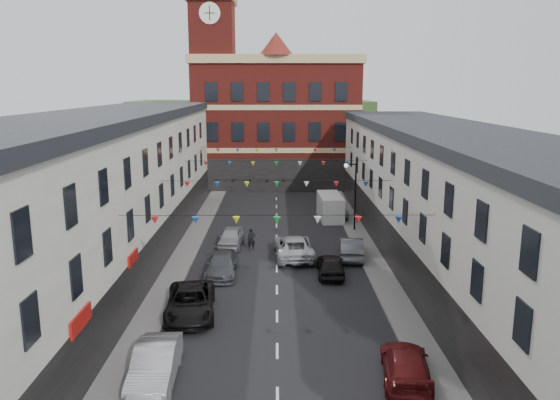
{
  "coord_description": "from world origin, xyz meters",
  "views": [
    {
      "loc": [
        -0.05,
        -32.04,
        12.4
      ],
      "look_at": [
        0.25,
        7.82,
        4.08
      ],
      "focal_mm": 35.0,
      "sensor_mm": 36.0,
      "label": 1
    }
  ],
  "objects_px": {
    "car_right_e": "(351,248)",
    "pedestrian": "(251,239)",
    "car_left_c": "(190,302)",
    "car_left_e": "(231,237)",
    "car_right_f": "(333,210)",
    "street_lamp": "(353,187)",
    "car_left_b": "(155,365)",
    "moving_car": "(294,247)",
    "car_left_d": "(222,265)",
    "car_right_c": "(406,365)",
    "white_van": "(330,207)",
    "car_right_d": "(331,265)"
  },
  "relations": [
    {
      "from": "moving_car",
      "to": "car_right_e",
      "type": "bearing_deg",
      "value": 174.44
    },
    {
      "from": "car_left_b",
      "to": "car_right_f",
      "type": "xyz_separation_m",
      "value": [
        10.69,
        30.23,
        -0.13
      ]
    },
    {
      "from": "car_right_f",
      "to": "pedestrian",
      "type": "bearing_deg",
      "value": 54.01
    },
    {
      "from": "street_lamp",
      "to": "car_right_f",
      "type": "bearing_deg",
      "value": 100.97
    },
    {
      "from": "street_lamp",
      "to": "car_right_f",
      "type": "distance_m",
      "value": 6.39
    },
    {
      "from": "car_left_c",
      "to": "pedestrian",
      "type": "relative_size",
      "value": 3.25
    },
    {
      "from": "car_right_c",
      "to": "car_left_d",
      "type": "bearing_deg",
      "value": -47.91
    },
    {
      "from": "street_lamp",
      "to": "white_van",
      "type": "xyz_separation_m",
      "value": [
        -1.44,
        4.55,
        -2.74
      ]
    },
    {
      "from": "car_right_e",
      "to": "car_left_b",
      "type": "bearing_deg",
      "value": 63.84
    },
    {
      "from": "car_right_c",
      "to": "white_van",
      "type": "distance_m",
      "value": 29.27
    },
    {
      "from": "car_left_c",
      "to": "car_right_c",
      "type": "height_order",
      "value": "car_left_c"
    },
    {
      "from": "street_lamp",
      "to": "car_left_c",
      "type": "height_order",
      "value": "street_lamp"
    },
    {
      "from": "street_lamp",
      "to": "moving_car",
      "type": "relative_size",
      "value": 1.02
    },
    {
      "from": "car_right_e",
      "to": "pedestrian",
      "type": "relative_size",
      "value": 2.7
    },
    {
      "from": "street_lamp",
      "to": "car_left_e",
      "type": "bearing_deg",
      "value": -156.01
    },
    {
      "from": "moving_car",
      "to": "pedestrian",
      "type": "bearing_deg",
      "value": -33.16
    },
    {
      "from": "car_left_d",
      "to": "pedestrian",
      "type": "xyz_separation_m",
      "value": [
        1.72,
        5.62,
        0.16
      ]
    },
    {
      "from": "car_left_c",
      "to": "pedestrian",
      "type": "height_order",
      "value": "pedestrian"
    },
    {
      "from": "car_left_b",
      "to": "white_van",
      "type": "distance_m",
      "value": 31.11
    },
    {
      "from": "car_right_c",
      "to": "pedestrian",
      "type": "height_order",
      "value": "pedestrian"
    },
    {
      "from": "car_left_d",
      "to": "car_right_f",
      "type": "bearing_deg",
      "value": 61.12
    },
    {
      "from": "car_left_c",
      "to": "moving_car",
      "type": "distance_m",
      "value": 12.05
    },
    {
      "from": "street_lamp",
      "to": "car_left_c",
      "type": "bearing_deg",
      "value": -122.36
    },
    {
      "from": "car_right_e",
      "to": "pedestrian",
      "type": "distance_m",
      "value": 7.71
    },
    {
      "from": "car_left_b",
      "to": "car_left_e",
      "type": "xyz_separation_m",
      "value": [
        1.59,
        20.29,
        -0.08
      ]
    },
    {
      "from": "car_left_d",
      "to": "pedestrian",
      "type": "relative_size",
      "value": 2.82
    },
    {
      "from": "car_left_c",
      "to": "car_left_e",
      "type": "bearing_deg",
      "value": 79.41
    },
    {
      "from": "car_left_c",
      "to": "white_van",
      "type": "bearing_deg",
      "value": 60.6
    },
    {
      "from": "car_left_e",
      "to": "car_right_f",
      "type": "height_order",
      "value": "car_left_e"
    },
    {
      "from": "car_left_d",
      "to": "car_left_e",
      "type": "height_order",
      "value": "car_left_e"
    },
    {
      "from": "car_right_d",
      "to": "car_right_e",
      "type": "bearing_deg",
      "value": -115.27
    },
    {
      "from": "car_right_d",
      "to": "car_right_f",
      "type": "height_order",
      "value": "car_right_d"
    },
    {
      "from": "car_right_c",
      "to": "white_van",
      "type": "bearing_deg",
      "value": -81.27
    },
    {
      "from": "car_right_e",
      "to": "car_right_c",
      "type": "bearing_deg",
      "value": 95.67
    },
    {
      "from": "car_right_d",
      "to": "car_left_c",
      "type": "bearing_deg",
      "value": 39.69
    },
    {
      "from": "car_right_e",
      "to": "car_right_f",
      "type": "xyz_separation_m",
      "value": [
        0.0,
        13.01,
        -0.08
      ]
    },
    {
      "from": "car_left_c",
      "to": "car_right_c",
      "type": "bearing_deg",
      "value": -39.41
    },
    {
      "from": "street_lamp",
      "to": "car_right_f",
      "type": "xyz_separation_m",
      "value": [
        -1.05,
        5.42,
        -3.21
      ]
    },
    {
      "from": "car_left_b",
      "to": "moving_car",
      "type": "bearing_deg",
      "value": 67.48
    },
    {
      "from": "car_right_f",
      "to": "pedestrian",
      "type": "xyz_separation_m",
      "value": [
        -7.44,
        -10.99,
        0.17
      ]
    },
    {
      "from": "car_left_e",
      "to": "car_right_f",
      "type": "relative_size",
      "value": 0.87
    },
    {
      "from": "car_left_b",
      "to": "car_left_d",
      "type": "distance_m",
      "value": 13.7
    },
    {
      "from": "car_right_d",
      "to": "car_right_e",
      "type": "distance_m",
      "value": 4.19
    },
    {
      "from": "car_left_e",
      "to": "car_right_c",
      "type": "height_order",
      "value": "car_left_e"
    },
    {
      "from": "car_left_d",
      "to": "pedestrian",
      "type": "bearing_deg",
      "value": 72.99
    },
    {
      "from": "street_lamp",
      "to": "car_left_e",
      "type": "relative_size",
      "value": 1.37
    },
    {
      "from": "car_left_b",
      "to": "white_van",
      "type": "xyz_separation_m",
      "value": [
        10.3,
        29.35,
        0.34
      ]
    },
    {
      "from": "car_right_c",
      "to": "car_right_d",
      "type": "distance_m",
      "value": 13.53
    },
    {
      "from": "car_right_c",
      "to": "car_right_f",
      "type": "xyz_separation_m",
      "value": [
        0.0,
        30.14,
        -0.01
      ]
    },
    {
      "from": "car_left_d",
      "to": "car_right_f",
      "type": "distance_m",
      "value": 18.97
    }
  ]
}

